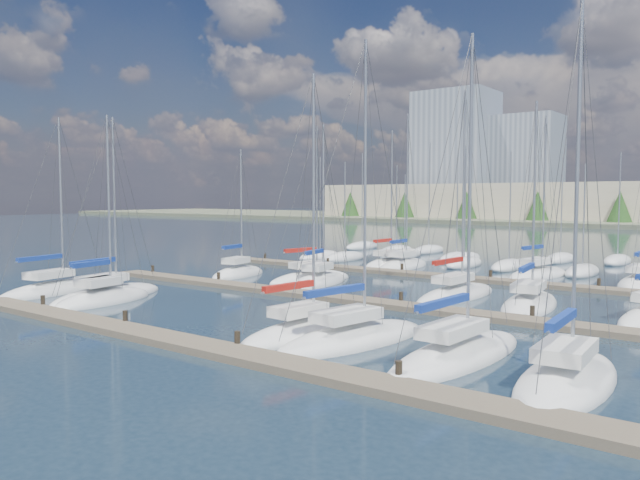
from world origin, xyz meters
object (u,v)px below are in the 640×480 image
Objects in this scene: sailboat_n at (388,264)px; sailboat_d at (304,333)px; sailboat_f at (458,355)px; sailboat_j at (320,281)px; sailboat_g at (567,380)px; sailboat_a at (55,290)px; sailboat_k at (456,295)px; sailboat_l at (530,305)px; sailboat_b at (108,296)px; sailboat_h at (238,274)px; sailboat_c at (104,299)px; sailboat_i at (310,279)px; sailboat_o at (403,265)px; sailboat_p at (538,275)px; sailboat_e at (353,339)px.

sailboat_d is at bearing -66.23° from sailboat_n.
sailboat_d is (-7.58, -0.58, 0.01)m from sailboat_f.
sailboat_f reaches higher than sailboat_d.
sailboat_j is at bearing 130.17° from sailboat_d.
sailboat_a is at bearing 175.95° from sailboat_g.
sailboat_n is 18.55m from sailboat_k.
sailboat_b is (-23.05, -13.34, -0.00)m from sailboat_l.
sailboat_h is (-8.28, -0.43, -0.00)m from sailboat_j.
sailboat_d reaches higher than sailboat_c.
sailboat_d is (22.17, -0.06, 0.01)m from sailboat_a.
sailboat_k reaches higher than sailboat_c.
sailboat_l reaches higher than sailboat_j.
sailboat_b is (-17.22, 0.92, -0.02)m from sailboat_d.
sailboat_i is 1.02× the size of sailboat_b.
sailboat_o is 30.21m from sailboat_d.
sailboat_c is 0.90× the size of sailboat_p.
sailboat_f is at bearing -68.44° from sailboat_p.
sailboat_f is 33.19m from sailboat_o.
sailboat_b is at bearing -100.18° from sailboat_n.
sailboat_f is at bearing -62.58° from sailboat_k.
sailboat_f reaches higher than sailboat_p.
sailboat_j is 13.50m from sailboat_o.
sailboat_j is 1.00× the size of sailboat_a.
sailboat_h is (-6.86, -1.09, -0.01)m from sailboat_i.
sailboat_l is at bearing 15.29° from sailboat_a.
sailboat_i is at bearing -87.22° from sailboat_n.
sailboat_p is (12.35, 0.67, -0.01)m from sailboat_o.
sailboat_c is at bearing -53.90° from sailboat_b.
sailboat_j is 0.90× the size of sailboat_k.
sailboat_i is (0.63, -12.65, -0.01)m from sailboat_n.
sailboat_i is 6.94m from sailboat_h.
sailboat_b is 13.43m from sailboat_h.
sailboat_k reaches higher than sailboat_d.
sailboat_p reaches higher than sailboat_h.
sailboat_o reaches higher than sailboat_l.
sailboat_i is 18.96m from sailboat_p.
sailboat_b is at bearing 174.16° from sailboat_g.
sailboat_e is 1.27× the size of sailboat_h.
sailboat_c is 23.65m from sailboat_f.
sailboat_h is (-20.15, -14.60, -0.00)m from sailboat_p.
sailboat_g is 28.56m from sailboat_i.
sailboat_a is 0.92× the size of sailboat_f.
sailboat_j is 1.14× the size of sailboat_h.
sailboat_b is at bearing -178.07° from sailboat_f.
sailboat_g reaches higher than sailboat_b.
sailboat_n is 12.67m from sailboat_i.
sailboat_h is (-26.19, 13.70, 0.00)m from sailboat_f.
sailboat_n reaches higher than sailboat_l.
sailboat_b is (-18.76, -27.95, -0.01)m from sailboat_p.
sailboat_i is (-0.95, -12.84, 0.01)m from sailboat_o.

